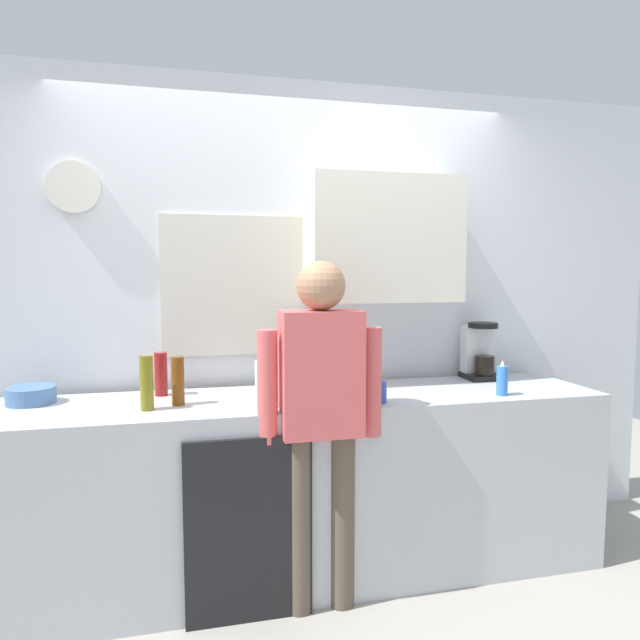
% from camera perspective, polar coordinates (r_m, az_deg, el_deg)
% --- Properties ---
extents(ground_plane, '(8.00, 8.00, 0.00)m').
position_cam_1_polar(ground_plane, '(2.86, 0.07, -27.82)').
color(ground_plane, '#9E998E').
extents(kitchen_counter, '(3.04, 0.64, 0.93)m').
position_cam_1_polar(kitchen_counter, '(2.90, -1.34, -16.94)').
color(kitchen_counter, '#B2B7BC').
rests_on(kitchen_counter, ground_plane).
extents(dishwasher_panel, '(0.56, 0.02, 0.83)m').
position_cam_1_polar(dishwasher_panel, '(2.58, -7.42, -21.09)').
color(dishwasher_panel, black).
rests_on(dishwasher_panel, ground_plane).
extents(back_wall_assembly, '(4.64, 0.42, 2.60)m').
position_cam_1_polar(back_wall_assembly, '(3.10, -1.92, 1.53)').
color(back_wall_assembly, silver).
rests_on(back_wall_assembly, ground_plane).
extents(coffee_maker, '(0.20, 0.20, 0.33)m').
position_cam_1_polar(coffee_maker, '(3.34, 16.40, -3.36)').
color(coffee_maker, black).
rests_on(coffee_maker, kitchen_counter).
extents(bottle_olive_oil, '(0.06, 0.06, 0.25)m').
position_cam_1_polar(bottle_olive_oil, '(2.59, -17.70, -6.29)').
color(bottle_olive_oil, olive).
rests_on(bottle_olive_oil, kitchen_counter).
extents(bottle_red_vinegar, '(0.06, 0.06, 0.22)m').
position_cam_1_polar(bottle_red_vinegar, '(2.87, -16.33, -5.45)').
color(bottle_red_vinegar, maroon).
rests_on(bottle_red_vinegar, kitchen_counter).
extents(bottle_amber_beer, '(0.06, 0.06, 0.23)m').
position_cam_1_polar(bottle_amber_beer, '(2.65, -14.67, -6.19)').
color(bottle_amber_beer, brown).
rests_on(bottle_amber_beer, kitchen_counter).
extents(cup_blue_mug, '(0.08, 0.08, 0.10)m').
position_cam_1_polar(cup_blue_mug, '(2.64, 6.08, -7.52)').
color(cup_blue_mug, '#3351B2').
rests_on(cup_blue_mug, kitchen_counter).
extents(mixing_bowl, '(0.22, 0.22, 0.08)m').
position_cam_1_polar(mixing_bowl, '(2.95, -28.02, -6.97)').
color(mixing_bowl, '#4C72A5').
rests_on(mixing_bowl, kitchen_counter).
extents(potted_plant, '(0.15, 0.15, 0.23)m').
position_cam_1_polar(potted_plant, '(2.61, -3.16, -5.83)').
color(potted_plant, '#9E5638').
rests_on(potted_plant, kitchen_counter).
extents(dish_soap, '(0.06, 0.06, 0.18)m').
position_cam_1_polar(dish_soap, '(2.92, 18.54, -5.98)').
color(dish_soap, blue).
rests_on(dish_soap, kitchen_counter).
extents(storage_canister, '(0.14, 0.14, 0.17)m').
position_cam_1_polar(storage_canister, '(2.81, -5.41, -6.02)').
color(storage_canister, silver).
rests_on(storage_canister, kitchen_counter).
extents(person_at_sink, '(0.57, 0.22, 1.60)m').
position_cam_1_polar(person_at_sink, '(2.47, 0.08, -9.03)').
color(person_at_sink, brown).
rests_on(person_at_sink, ground_plane).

